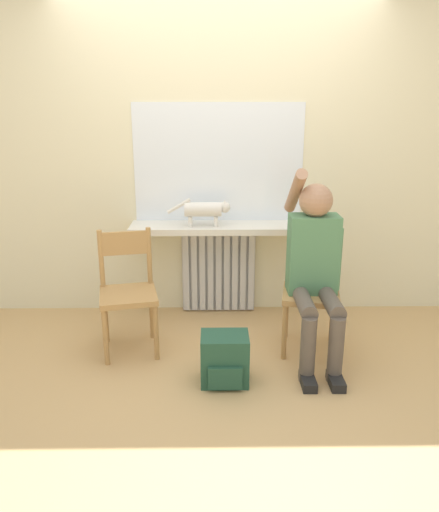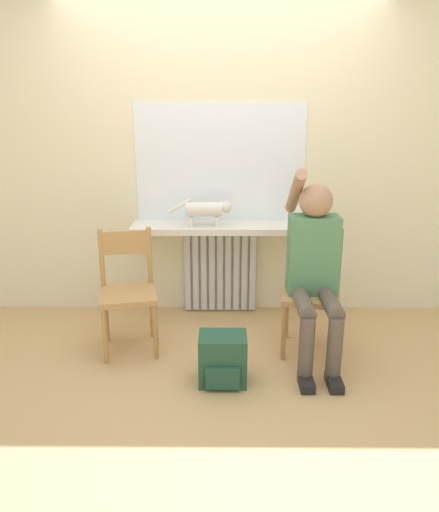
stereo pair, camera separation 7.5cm
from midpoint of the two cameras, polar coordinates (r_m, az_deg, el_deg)
ground_plane at (r=3.36m, az=0.58°, el=-14.03°), size 12.00×12.00×0.00m
wall_with_window at (r=4.12m, az=0.61°, el=11.81°), size 7.00×0.06×2.70m
radiator at (r=4.25m, az=0.57°, el=-1.53°), size 0.62×0.08×0.74m
windowsill at (r=4.03m, az=0.59°, el=3.26°), size 1.42×0.33×0.05m
window_glass at (r=4.09m, az=0.61°, el=10.57°), size 1.36×0.01×0.94m
chair_left at (r=3.63m, az=-9.86°, el=-3.80°), size 0.47×0.47×0.88m
chair_right at (r=3.64m, az=11.01°, el=-3.85°), size 0.46×0.46×0.88m
person at (r=3.45m, az=11.44°, el=-0.89°), size 0.36×1.00×1.33m
cat at (r=3.95m, az=-0.92°, el=5.32°), size 0.50×0.11×0.23m
backpack at (r=3.27m, az=1.05°, el=-11.72°), size 0.31×0.26×0.33m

